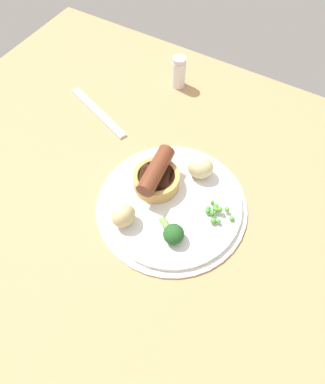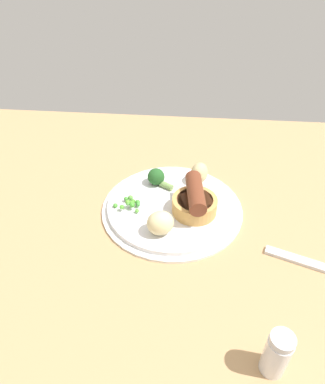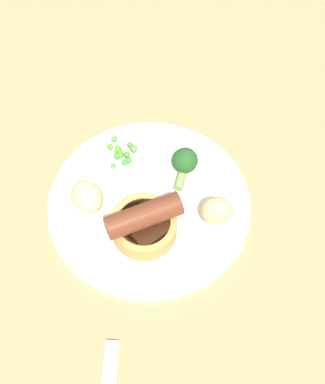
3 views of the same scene
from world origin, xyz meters
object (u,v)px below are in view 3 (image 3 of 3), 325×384
Objects in this scene: dinner_plate at (149,204)px; pea_pile at (122,153)px; broccoli_floret_near at (185,162)px; sausage_pudding at (144,224)px; potato_chunk_1 at (217,211)px; potato_chunk_0 at (87,198)px.

pea_pile is (7.66, 1.57, 1.75)cm from dinner_plate.
broccoli_floret_near reaches higher than dinner_plate.
sausage_pudding is at bearing 156.95° from dinner_plate.
potato_chunk_1 is at bearing -144.51° from pea_pile.
pea_pile is (11.82, -0.20, -1.43)cm from sausage_pudding.
broccoli_floret_near is (-4.21, -7.39, 0.68)cm from pea_pile.
sausage_pudding reaches higher than pea_pile.
sausage_pudding is 10.78cm from broccoli_floret_near.
dinner_plate is 4.97× the size of broccoli_floret_near.
broccoli_floret_near is 1.25× the size of potato_chunk_1.
pea_pile is 8.76cm from potato_chunk_0.
pea_pile is at bearing -44.56° from potato_chunk_0.
potato_chunk_0 is (1.49, 7.65, 3.01)cm from dinner_plate.
sausage_pudding is 2.26× the size of potato_chunk_1.
potato_chunk_0 is (5.64, 5.88, -0.17)cm from sausage_pudding.
sausage_pudding is 8.15cm from potato_chunk_0.
sausage_pudding is 9.18cm from potato_chunk_1.
broccoli_floret_near is at bearing 10.57° from potato_chunk_1.
broccoli_floret_near is 1.16× the size of potato_chunk_0.
dinner_plate is at bearing -100.99° from potato_chunk_0.
sausage_pudding reaches higher than dinner_plate.
sausage_pudding is 11.91cm from pea_pile.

